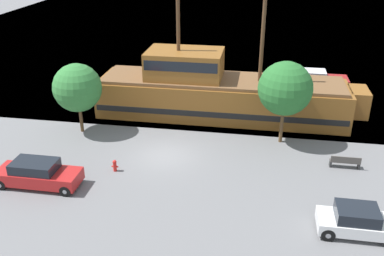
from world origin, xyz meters
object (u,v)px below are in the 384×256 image
Objects in this scene: pirate_ship at (218,93)px; parked_car_curb_rear at (38,174)px; moored_boat_dockside at (317,79)px; parked_car_curb_front at (357,221)px; bench_promenade_east at (345,162)px; fire_hydrant at (115,165)px.

parked_car_curb_rear is at bearing -127.00° from pirate_ship.
pirate_ship is 3.68× the size of moored_boat_dockside.
pirate_ship is at bearing 53.00° from parked_car_curb_rear.
parked_car_curb_front is 0.79× the size of parked_car_curb_rear.
bench_promenade_east is at bearing -38.64° from pirate_ship.
moored_boat_dockside is 3.08× the size of bench_promenade_east.
moored_boat_dockside is at bearing 46.12° from pirate_ship.
pirate_ship is 11.49m from bench_promenade_east.
pirate_ship is 4.24× the size of parked_car_curb_rear.
parked_car_curb_front is at bearing -58.27° from pirate_ship.
fire_hydrant is at bearing -118.24° from pirate_ship.
parked_car_curb_rear is at bearing 175.16° from parked_car_curb_front.
parked_car_curb_front is at bearing -15.48° from fire_hydrant.
fire_hydrant is at bearing -169.04° from bench_promenade_east.
pirate_ship is at bearing 61.76° from fire_hydrant.
moored_boat_dockside is 16.08m from bench_promenade_east.
bench_promenade_east is (14.20, 2.75, 0.03)m from fire_hydrant.
parked_car_curb_rear is 4.53m from fire_hydrant.
moored_boat_dockside is 1.46× the size of parked_car_curb_front.
fire_hydrant is (-5.30, -9.86, -1.52)m from pirate_ship.
moored_boat_dockside is at bearing 49.91° from parked_car_curb_rear.
bench_promenade_east is (18.08, 5.06, -0.34)m from parked_car_curb_rear.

